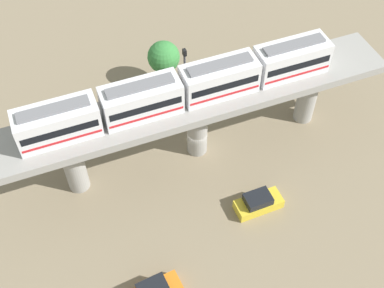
{
  "coord_description": "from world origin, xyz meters",
  "views": [
    {
      "loc": [
        -28.52,
        11.69,
        38.3
      ],
      "look_at": [
        -2.5,
        1.51,
        4.3
      ],
      "focal_mm": 47.21,
      "sensor_mm": 36.0,
      "label": 1
    }
  ],
  "objects_px": {
    "train": "(181,89)",
    "tree_near_viaduct": "(164,57)",
    "parked_car_yellow": "(258,203)",
    "signal_post": "(185,86)"
  },
  "relations": [
    {
      "from": "signal_post",
      "to": "train",
      "type": "bearing_deg",
      "value": 154.72
    },
    {
      "from": "parked_car_yellow",
      "to": "tree_near_viaduct",
      "type": "bearing_deg",
      "value": 6.75
    },
    {
      "from": "train",
      "to": "parked_car_yellow",
      "type": "distance_m",
      "value": 12.08
    },
    {
      "from": "train",
      "to": "tree_near_viaduct",
      "type": "relative_size",
      "value": 5.02
    },
    {
      "from": "train",
      "to": "signal_post",
      "type": "xyz_separation_m",
      "value": [
        3.4,
        -1.61,
        -3.29
      ]
    },
    {
      "from": "train",
      "to": "parked_car_yellow",
      "type": "xyz_separation_m",
      "value": [
        -8.14,
        -4.06,
        -7.95
      ]
    },
    {
      "from": "parked_car_yellow",
      "to": "tree_near_viaduct",
      "type": "xyz_separation_m",
      "value": [
        17.95,
        2.4,
        3.02
      ]
    },
    {
      "from": "train",
      "to": "parked_car_yellow",
      "type": "bearing_deg",
      "value": -153.49
    },
    {
      "from": "tree_near_viaduct",
      "to": "signal_post",
      "type": "xyz_separation_m",
      "value": [
        -6.41,
        0.06,
        1.64
      ]
    },
    {
      "from": "parked_car_yellow",
      "to": "train",
      "type": "bearing_deg",
      "value": 25.66
    }
  ]
}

